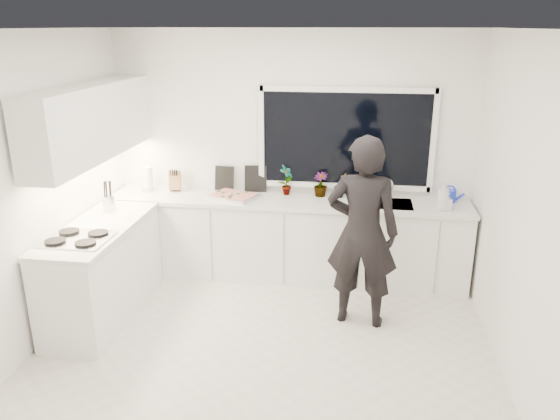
# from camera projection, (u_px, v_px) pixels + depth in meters

# --- Properties ---
(floor) EXTENTS (4.00, 3.50, 0.02)m
(floor) POSITION_uv_depth(u_px,v_px,m) (266.00, 346.00, 4.90)
(floor) COLOR beige
(floor) RESTS_ON ground
(wall_back) EXTENTS (4.00, 0.02, 2.70)m
(wall_back) POSITION_uv_depth(u_px,v_px,m) (291.00, 154.00, 6.12)
(wall_back) COLOR white
(wall_back) RESTS_ON ground
(wall_left) EXTENTS (0.02, 3.50, 2.70)m
(wall_left) POSITION_uv_depth(u_px,v_px,m) (37.00, 192.00, 4.74)
(wall_left) COLOR white
(wall_left) RESTS_ON ground
(wall_right) EXTENTS (0.02, 3.50, 2.70)m
(wall_right) POSITION_uv_depth(u_px,v_px,m) (522.00, 214.00, 4.19)
(wall_right) COLOR white
(wall_right) RESTS_ON ground
(ceiling) EXTENTS (4.00, 3.50, 0.02)m
(ceiling) POSITION_uv_depth(u_px,v_px,m) (263.00, 27.00, 4.03)
(ceiling) COLOR white
(ceiling) RESTS_ON wall_back
(window) EXTENTS (1.80, 0.02, 1.00)m
(window) POSITION_uv_depth(u_px,v_px,m) (346.00, 139.00, 5.94)
(window) COLOR black
(window) RESTS_ON wall_back
(base_cabinets_back) EXTENTS (3.92, 0.58, 0.88)m
(base_cabinets_back) POSITION_uv_depth(u_px,v_px,m) (287.00, 240.00, 6.12)
(base_cabinets_back) COLOR white
(base_cabinets_back) RESTS_ON floor
(base_cabinets_left) EXTENTS (0.58, 1.60, 0.88)m
(base_cabinets_left) POSITION_uv_depth(u_px,v_px,m) (103.00, 272.00, 5.31)
(base_cabinets_left) COLOR white
(base_cabinets_left) RESTS_ON floor
(countertop_back) EXTENTS (3.94, 0.62, 0.04)m
(countertop_back) POSITION_uv_depth(u_px,v_px,m) (287.00, 201.00, 5.96)
(countertop_back) COLOR silver
(countertop_back) RESTS_ON base_cabinets_back
(countertop_left) EXTENTS (0.62, 1.60, 0.04)m
(countertop_left) POSITION_uv_depth(u_px,v_px,m) (98.00, 228.00, 5.17)
(countertop_left) COLOR silver
(countertop_left) RESTS_ON base_cabinets_left
(upper_cabinets) EXTENTS (0.34, 2.10, 0.70)m
(upper_cabinets) POSITION_uv_depth(u_px,v_px,m) (92.00, 122.00, 5.20)
(upper_cabinets) COLOR white
(upper_cabinets) RESTS_ON wall_left
(sink) EXTENTS (0.58, 0.42, 0.14)m
(sink) POSITION_uv_depth(u_px,v_px,m) (385.00, 208.00, 5.84)
(sink) COLOR silver
(sink) RESTS_ON countertop_back
(faucet) EXTENTS (0.03, 0.03, 0.22)m
(faucet) POSITION_uv_depth(u_px,v_px,m) (385.00, 188.00, 5.97)
(faucet) COLOR silver
(faucet) RESTS_ON countertop_back
(stovetop) EXTENTS (0.56, 0.48, 0.03)m
(stovetop) POSITION_uv_depth(u_px,v_px,m) (77.00, 238.00, 4.83)
(stovetop) COLOR black
(stovetop) RESTS_ON countertop_left
(person) EXTENTS (0.71, 0.51, 1.83)m
(person) POSITION_uv_depth(u_px,v_px,m) (362.00, 233.00, 5.02)
(person) COLOR black
(person) RESTS_ON floor
(pizza_tray) EXTENTS (0.59, 0.52, 0.03)m
(pizza_tray) POSITION_uv_depth(u_px,v_px,m) (234.00, 196.00, 6.01)
(pizza_tray) COLOR #B7B8BC
(pizza_tray) RESTS_ON countertop_back
(pizza) EXTENTS (0.54, 0.46, 0.01)m
(pizza) POSITION_uv_depth(u_px,v_px,m) (234.00, 195.00, 6.01)
(pizza) COLOR #C3401A
(pizza) RESTS_ON pizza_tray
(watering_can) EXTENTS (0.18, 0.18, 0.13)m
(watering_can) POSITION_uv_depth(u_px,v_px,m) (449.00, 196.00, 5.86)
(watering_can) COLOR #1631D5
(watering_can) RESTS_ON countertop_back
(paper_towel_roll) EXTENTS (0.12, 0.12, 0.26)m
(paper_towel_roll) POSITION_uv_depth(u_px,v_px,m) (148.00, 179.00, 6.24)
(paper_towel_roll) COLOR white
(paper_towel_roll) RESTS_ON countertop_back
(knife_block) EXTENTS (0.15, 0.13, 0.22)m
(knife_block) POSITION_uv_depth(u_px,v_px,m) (175.00, 181.00, 6.24)
(knife_block) COLOR #996C47
(knife_block) RESTS_ON countertop_back
(utensil_crock) EXTENTS (0.14, 0.14, 0.16)m
(utensil_crock) POSITION_uv_depth(u_px,v_px,m) (109.00, 203.00, 5.57)
(utensil_crock) COLOR silver
(utensil_crock) RESTS_ON countertop_left
(picture_frame_large) EXTENTS (0.22, 0.04, 0.28)m
(picture_frame_large) POSITION_uv_depth(u_px,v_px,m) (224.00, 178.00, 6.25)
(picture_frame_large) COLOR black
(picture_frame_large) RESTS_ON countertop_back
(picture_frame_small) EXTENTS (0.25, 0.04, 0.30)m
(picture_frame_small) POSITION_uv_depth(u_px,v_px,m) (256.00, 179.00, 6.19)
(picture_frame_small) COLOR black
(picture_frame_small) RESTS_ON countertop_back
(herb_plants) EXTENTS (0.79, 0.21, 0.34)m
(herb_plants) POSITION_uv_depth(u_px,v_px,m) (312.00, 183.00, 6.03)
(herb_plants) COLOR #26662D
(herb_plants) RESTS_ON countertop_back
(soap_bottles) EXTENTS (0.18, 0.17, 0.32)m
(soap_bottles) POSITION_uv_depth(u_px,v_px,m) (444.00, 197.00, 5.55)
(soap_bottles) COLOR #D8BF66
(soap_bottles) RESTS_ON countertop_back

